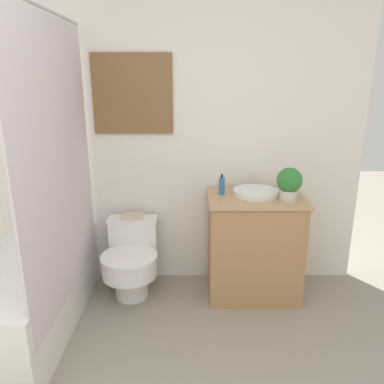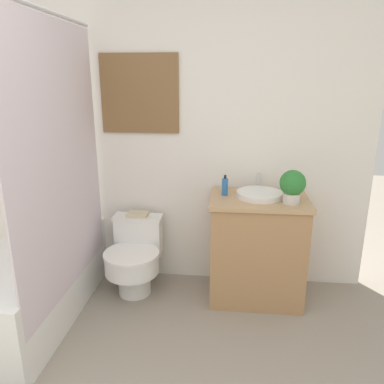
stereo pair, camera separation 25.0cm
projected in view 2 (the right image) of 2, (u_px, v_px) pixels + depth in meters
The scene contains 8 objects.
wall_back at pixel (161, 127), 2.88m from camera, with size 3.21×0.07×2.50m.
shower_area at pixel (33, 277), 2.57m from camera, with size 0.61×1.35×1.98m.
toilet at pixel (135, 257), 2.89m from camera, with size 0.42×0.52×0.57m.
vanity at pixel (257, 248), 2.78m from camera, with size 0.70×0.49×0.79m.
sink at pixel (259, 194), 2.68m from camera, with size 0.33×0.36×0.13m.
soap_bottle at pixel (225, 187), 2.71m from camera, with size 0.04×0.04×0.15m.
potted_plant at pixel (292, 185), 2.52m from camera, with size 0.18×0.18×0.23m.
book_on_tank at pixel (138, 214), 2.95m from camera, with size 0.16×0.13×0.02m.
Camera 2 is at (0.54, -0.61, 1.60)m, focal length 35.00 mm.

